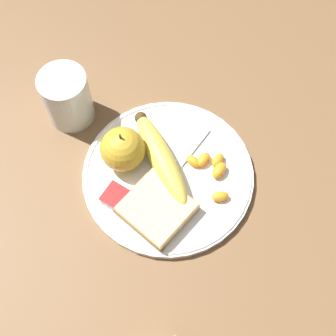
{
  "coord_description": "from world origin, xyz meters",
  "views": [
    {
      "loc": [
        0.18,
        -0.28,
        0.7
      ],
      "look_at": [
        0.0,
        0.0,
        0.03
      ],
      "focal_mm": 50.0,
      "sensor_mm": 36.0,
      "label": 1
    }
  ],
  "objects_px": {
    "fork": "(172,173)",
    "banana": "(160,157)",
    "plate": "(168,174)",
    "bread_slice": "(156,209)",
    "jam_packet": "(118,199)",
    "juice_glass": "(67,99)",
    "apple": "(123,149)"
  },
  "relations": [
    {
      "from": "banana",
      "to": "plate",
      "type": "bearing_deg",
      "value": -27.22
    },
    {
      "from": "juice_glass",
      "to": "bread_slice",
      "type": "relative_size",
      "value": 0.89
    },
    {
      "from": "plate",
      "to": "juice_glass",
      "type": "relative_size",
      "value": 2.82
    },
    {
      "from": "juice_glass",
      "to": "apple",
      "type": "relative_size",
      "value": 1.22
    },
    {
      "from": "juice_glass",
      "to": "bread_slice",
      "type": "bearing_deg",
      "value": -19.23
    },
    {
      "from": "banana",
      "to": "jam_packet",
      "type": "height_order",
      "value": "banana"
    },
    {
      "from": "juice_glass",
      "to": "fork",
      "type": "distance_m",
      "value": 0.22
    },
    {
      "from": "apple",
      "to": "bread_slice",
      "type": "height_order",
      "value": "apple"
    },
    {
      "from": "plate",
      "to": "jam_packet",
      "type": "xyz_separation_m",
      "value": [
        -0.04,
        -0.08,
        0.01
      ]
    },
    {
      "from": "bread_slice",
      "to": "fork",
      "type": "xyz_separation_m",
      "value": [
        -0.01,
        0.07,
        -0.01
      ]
    },
    {
      "from": "banana",
      "to": "fork",
      "type": "bearing_deg",
      "value": -14.76
    },
    {
      "from": "plate",
      "to": "bread_slice",
      "type": "bearing_deg",
      "value": -73.22
    },
    {
      "from": "fork",
      "to": "banana",
      "type": "bearing_deg",
      "value": -101.19
    },
    {
      "from": "fork",
      "to": "jam_packet",
      "type": "height_order",
      "value": "jam_packet"
    },
    {
      "from": "juice_glass",
      "to": "jam_packet",
      "type": "bearing_deg",
      "value": -29.99
    },
    {
      "from": "banana",
      "to": "bread_slice",
      "type": "height_order",
      "value": "banana"
    },
    {
      "from": "juice_glass",
      "to": "banana",
      "type": "relative_size",
      "value": 0.58
    },
    {
      "from": "plate",
      "to": "bread_slice",
      "type": "distance_m",
      "value": 0.07
    },
    {
      "from": "juice_glass",
      "to": "bread_slice",
      "type": "distance_m",
      "value": 0.24
    },
    {
      "from": "plate",
      "to": "banana",
      "type": "distance_m",
      "value": 0.03
    },
    {
      "from": "jam_packet",
      "to": "banana",
      "type": "bearing_deg",
      "value": 79.1
    },
    {
      "from": "fork",
      "to": "jam_packet",
      "type": "xyz_separation_m",
      "value": [
        -0.05,
        -0.09,
        0.01
      ]
    },
    {
      "from": "banana",
      "to": "bread_slice",
      "type": "distance_m",
      "value": 0.09
    },
    {
      "from": "juice_glass",
      "to": "bread_slice",
      "type": "height_order",
      "value": "juice_glass"
    },
    {
      "from": "juice_glass",
      "to": "jam_packet",
      "type": "height_order",
      "value": "juice_glass"
    },
    {
      "from": "juice_glass",
      "to": "banana",
      "type": "height_order",
      "value": "juice_glass"
    },
    {
      "from": "banana",
      "to": "jam_packet",
      "type": "relative_size",
      "value": 3.66
    },
    {
      "from": "fork",
      "to": "jam_packet",
      "type": "distance_m",
      "value": 0.1
    },
    {
      "from": "juice_glass",
      "to": "jam_packet",
      "type": "distance_m",
      "value": 0.2
    },
    {
      "from": "apple",
      "to": "jam_packet",
      "type": "relative_size",
      "value": 1.74
    },
    {
      "from": "banana",
      "to": "fork",
      "type": "height_order",
      "value": "banana"
    },
    {
      "from": "apple",
      "to": "plate",
      "type": "bearing_deg",
      "value": 12.83
    }
  ]
}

